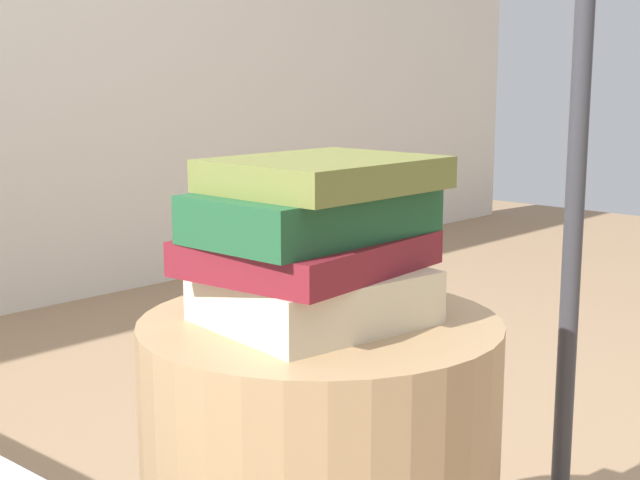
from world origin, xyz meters
name	(u,v)px	position (x,y,z in m)	size (l,w,h in m)	color
book_cream	(316,296)	(-0.01, 0.00, 0.51)	(0.23, 0.21, 0.06)	beige
book_maroon	(308,253)	(-0.01, 0.01, 0.56)	(0.26, 0.21, 0.04)	maroon
book_forest	(316,214)	(-0.01, 0.00, 0.61)	(0.28, 0.17, 0.05)	#1E512D
book_olive	(326,174)	(0.00, -0.01, 0.65)	(0.24, 0.20, 0.04)	olive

